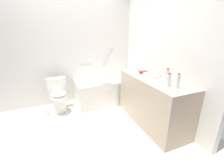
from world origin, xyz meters
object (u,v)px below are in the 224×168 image
Objects in this scene: water_bottle_1 at (169,80)px; soap_dish at (160,81)px; amenity_basket at (144,72)px; bathtub at (106,90)px; drinking_glass_1 at (135,68)px; sink_basin at (151,76)px; water_bottle_2 at (167,76)px; drinking_glass_0 at (137,70)px; toilet_paper_roll at (47,112)px; water_bottle_0 at (178,81)px; drinking_glass_2 at (139,69)px; sink_faucet at (158,74)px; bath_mat at (114,113)px; toilet at (58,96)px.

soap_dish is (0.03, 0.23, -0.09)m from water_bottle_1.
amenity_basket is 0.50m from soap_dish.
bathtub is 18.21× the size of drinking_glass_1.
sink_basin is 1.22× the size of water_bottle_2.
drinking_glass_1 is at bearing 89.91° from sink_basin.
drinking_glass_0 is 0.60× the size of toilet_paper_roll.
toilet_paper_roll is at bearing 145.96° from soap_dish.
bathtub is 6.43× the size of water_bottle_0.
drinking_glass_1 is (0.03, 0.13, -0.00)m from drinking_glass_0.
water_bottle_1 is at bearing -75.69° from bathtub.
water_bottle_2 is at bearing -64.62° from soap_dish.
water_bottle_1 reaches higher than sink_basin.
toilet_paper_roll is (-1.83, 1.24, -0.84)m from soap_dish.
sink_basin is 3.59× the size of drinking_glass_2.
sink_faucet is at bearing 0.00° from sink_basin.
bathtub reaches higher than sink_basin.
drinking_glass_0 is 0.19m from amenity_basket.
soap_dish is at bearing -34.04° from toilet_paper_roll.
sink_basin reaches higher than soap_dish.
drinking_glass_1 is at bearing 8.34° from bath_mat.
sink_faucet is (0.62, -1.10, 0.61)m from bathtub.
water_bottle_1 is 2.59× the size of drinking_glass_1.
toilet_paper_roll is at bearing 158.47° from amenity_basket.
amenity_basket is 1.56× the size of soap_dish.
water_bottle_2 is at bearing -88.06° from amenity_basket.
drinking_glass_2 reaches higher than amenity_basket.
drinking_glass_2 is 0.58× the size of toilet_paper_roll.
drinking_glass_2 is at bearing 85.72° from soap_dish.
bath_mat is at bearing 144.14° from sink_faucet.
water_bottle_1 reaches higher than drinking_glass_2.
drinking_glass_1 is at bearing 92.55° from water_bottle_2.
water_bottle_0 reaches higher than toilet.
water_bottle_0 reaches higher than amenity_basket.
toilet is at bearing 160.18° from drinking_glass_2.
bath_mat is at bearing 135.62° from sink_basin.
toilet_paper_roll is at bearing 163.03° from drinking_glass_0.
bathtub reaches higher than toilet_paper_roll.
toilet is at bearing 152.80° from amenity_basket.
drinking_glass_1 is at bearing 69.54° from toilet.
water_bottle_2 is 2.64× the size of soap_dish.
bathtub is at bearing 108.48° from water_bottle_2.
water_bottle_0 is 0.25m from water_bottle_2.
sink_basin reaches higher than toilet_paper_roll.
bathtub is 1.40m from sink_faucet.
sink_basin is 2.10× the size of toilet_paper_roll.
drinking_glass_0 is 0.09m from drinking_glass_2.
amenity_basket is at bearing 85.18° from water_bottle_1.
water_bottle_1 is 1.46× the size of amenity_basket.
water_bottle_0 is at bearing -104.36° from sink_faucet.
toilet_paper_roll is (-1.89, 0.50, -0.87)m from drinking_glass_2.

